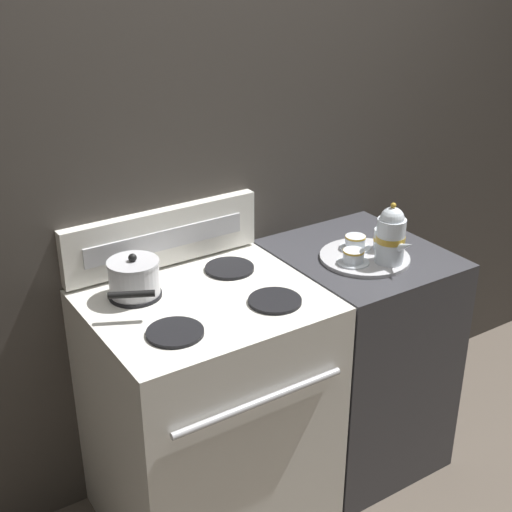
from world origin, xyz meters
TOP-DOWN VIEW (x-y plane):
  - ground_plane at (0.00, 0.00)m, footprint 6.00×6.00m
  - wall_back at (0.00, 0.34)m, footprint 6.00×0.05m
  - stove at (-0.29, -0.00)m, footprint 0.76×0.67m
  - control_panel at (-0.29, 0.30)m, footprint 0.74×0.05m
  - side_counter at (0.38, 0.00)m, footprint 0.57×0.64m
  - saucepan at (-0.48, 0.14)m, footprint 0.22×0.27m
  - serving_tray at (0.36, -0.05)m, footprint 0.33×0.33m
  - teapot at (0.39, -0.14)m, footprint 0.11×0.17m
  - teacup_left at (0.37, 0.02)m, footprint 0.12×0.12m
  - teacup_right at (0.28, -0.07)m, footprint 0.12×0.12m
  - creamer_jug at (0.45, -0.04)m, footprint 0.07×0.07m

SIDE VIEW (x-z plane):
  - ground_plane at x=0.00m, z-range 0.00..0.00m
  - side_counter at x=0.38m, z-range 0.00..0.92m
  - stove at x=-0.29m, z-range 0.00..0.93m
  - serving_tray at x=0.36m, z-range 0.92..0.94m
  - teacup_left at x=0.37m, z-range 0.93..0.99m
  - teacup_right at x=0.28m, z-range 0.93..0.99m
  - creamer_jug at x=0.45m, z-range 0.94..1.01m
  - saucepan at x=-0.48m, z-range 0.92..1.06m
  - control_panel at x=-0.29m, z-range 0.93..1.14m
  - teapot at x=0.39m, z-range 0.93..1.15m
  - wall_back at x=0.00m, z-range 0.00..2.20m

